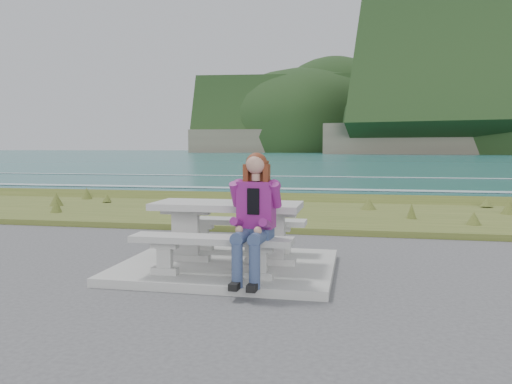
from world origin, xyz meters
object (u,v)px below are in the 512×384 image
at_px(bench_seaward, 240,226).
at_px(seated_woman, 252,235).
at_px(bench_landward, 211,245).
at_px(picnic_table, 227,216).

bearing_deg(bench_seaward, seated_woman, -72.20).
height_order(bench_landward, bench_seaward, same).
bearing_deg(bench_landward, picnic_table, 90.00).
bearing_deg(picnic_table, bench_landward, -90.00).
bearing_deg(picnic_table, bench_seaward, 90.00).
height_order(picnic_table, bench_landward, picnic_table).
xyz_separation_m(bench_landward, bench_seaward, (0.00, 1.40, 0.00)).
bearing_deg(bench_landward, seated_woman, -14.80).
distance_m(bench_landward, seated_woman, 0.53).
height_order(bench_seaward, seated_woman, seated_woman).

